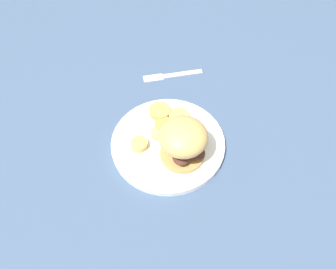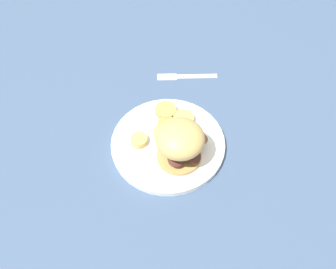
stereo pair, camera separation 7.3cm
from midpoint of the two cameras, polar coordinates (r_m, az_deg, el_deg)
The scene contains 9 objects.
ground_plane at distance 0.77m, azimuth 2.73°, elevation -2.06°, with size 4.00×4.00×0.00m, color #3D5170.
dinner_plate at distance 0.76m, azimuth 2.76°, elevation -1.65°, with size 0.26×0.26×0.02m.
sandwich at distance 0.68m, azimuth 5.32°, elevation -1.59°, with size 0.13×0.11×0.10m.
potato_round_0 at distance 0.79m, azimuth 5.40°, elevation 2.65°, with size 0.05×0.05×0.01m, color tan.
potato_round_1 at distance 0.77m, azimuth 2.50°, elevation 1.60°, with size 0.04×0.04×0.01m, color #BC8942.
potato_round_2 at distance 0.76m, azimuth 1.36°, elevation 0.26°, with size 0.04×0.04×0.01m, color #DBB766.
potato_round_3 at distance 0.74m, azimuth -2.28°, elevation -1.17°, with size 0.04×0.04×0.01m, color tan.
potato_round_4 at distance 0.80m, azimuth 2.23°, elevation 4.00°, with size 0.05×0.05×0.01m, color tan.
fork at distance 0.91m, azimuth 5.48°, elevation 9.92°, with size 0.12×0.14×0.00m.
Camera 2 is at (-0.33, -0.28, 0.63)m, focal length 35.00 mm.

